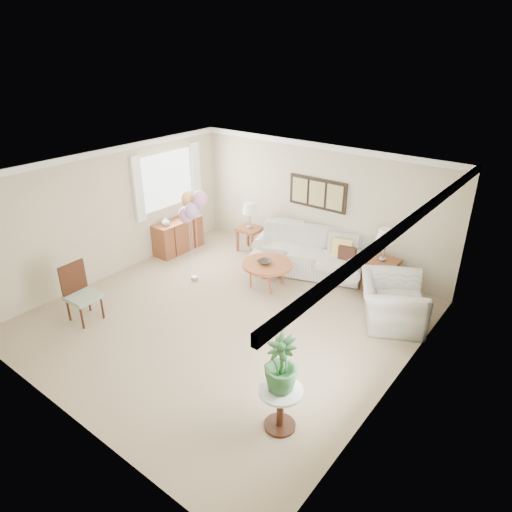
# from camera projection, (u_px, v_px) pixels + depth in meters

# --- Properties ---
(ground_plane) EXTENTS (6.00, 6.00, 0.00)m
(ground_plane) POSITION_uv_depth(u_px,v_px,m) (226.00, 318.00, 8.06)
(ground_plane) COLOR tan
(room_shell) EXTENTS (6.04, 6.04, 2.60)m
(room_shell) POSITION_uv_depth(u_px,v_px,m) (222.00, 230.00, 7.49)
(room_shell) COLOR #B7AD8F
(room_shell) RESTS_ON ground
(wall_art_triptych) EXTENTS (1.35, 0.06, 0.65)m
(wall_art_triptych) POSITION_uv_depth(u_px,v_px,m) (317.00, 193.00, 9.52)
(wall_art_triptych) COLOR black
(wall_art_triptych) RESTS_ON ground
(sofa) EXTENTS (2.78, 1.61, 0.93)m
(sofa) POSITION_uv_depth(u_px,v_px,m) (309.00, 255.00, 9.57)
(sofa) COLOR beige
(sofa) RESTS_ON ground
(end_table_left) EXTENTS (0.53, 0.48, 0.58)m
(end_table_left) POSITION_uv_depth(u_px,v_px,m) (250.00, 231.00, 10.44)
(end_table_left) COLOR brown
(end_table_left) RESTS_ON ground
(end_table_right) EXTENTS (0.60, 0.55, 0.66)m
(end_table_right) POSITION_uv_depth(u_px,v_px,m) (382.00, 265.00, 8.72)
(end_table_right) COLOR brown
(end_table_right) RESTS_ON ground
(lamp_left) EXTENTS (0.33, 0.33, 0.59)m
(lamp_left) POSITION_uv_depth(u_px,v_px,m) (250.00, 209.00, 10.20)
(lamp_left) COLOR gray
(lamp_left) RESTS_ON end_table_left
(lamp_right) EXTENTS (0.36, 0.36, 0.64)m
(lamp_right) POSITION_uv_depth(u_px,v_px,m) (386.00, 237.00, 8.47)
(lamp_right) COLOR gray
(lamp_right) RESTS_ON end_table_right
(coffee_table) EXTENTS (0.99, 0.99, 0.50)m
(coffee_table) POSITION_uv_depth(u_px,v_px,m) (267.00, 265.00, 8.93)
(coffee_table) COLOR #A24B26
(coffee_table) RESTS_ON ground
(decor_bowl) EXTENTS (0.29, 0.29, 0.07)m
(decor_bowl) POSITION_uv_depth(u_px,v_px,m) (265.00, 262.00, 8.89)
(decor_bowl) COLOR #312922
(decor_bowl) RESTS_ON coffee_table
(armchair) EXTENTS (1.50, 1.56, 0.79)m
(armchair) POSITION_uv_depth(u_px,v_px,m) (392.00, 302.00, 7.81)
(armchair) COLOR beige
(armchair) RESTS_ON ground
(side_table) EXTENTS (0.56, 0.56, 0.60)m
(side_table) POSITION_uv_depth(u_px,v_px,m) (281.00, 399.00, 5.61)
(side_table) COLOR silver
(side_table) RESTS_ON ground
(potted_plant) EXTENTS (0.55, 0.55, 0.76)m
(potted_plant) POSITION_uv_depth(u_px,v_px,m) (281.00, 364.00, 5.40)
(potted_plant) COLOR #29542A
(potted_plant) RESTS_ON side_table
(accent_chair) EXTENTS (0.52, 0.52, 1.03)m
(accent_chair) POSITION_uv_depth(u_px,v_px,m) (80.00, 291.00, 7.84)
(accent_chair) COLOR gray
(accent_chair) RESTS_ON ground
(credenza) EXTENTS (0.46, 1.20, 0.74)m
(credenza) POSITION_uv_depth(u_px,v_px,m) (178.00, 236.00, 10.50)
(credenza) COLOR brown
(credenza) RESTS_ON ground
(vase_white) EXTENTS (0.23, 0.23, 0.18)m
(vase_white) POSITION_uv_depth(u_px,v_px,m) (165.00, 221.00, 10.04)
(vase_white) COLOR silver
(vase_white) RESTS_ON credenza
(vase_sage) EXTENTS (0.18, 0.18, 0.18)m
(vase_sage) POSITION_uv_depth(u_px,v_px,m) (186.00, 214.00, 10.49)
(vase_sage) COLOR beige
(vase_sage) RESTS_ON credenza
(balloon_cluster) EXTENTS (0.57, 0.43, 1.92)m
(balloon_cluster) POSITION_uv_depth(u_px,v_px,m) (192.00, 207.00, 8.64)
(balloon_cluster) COLOR gray
(balloon_cluster) RESTS_ON ground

